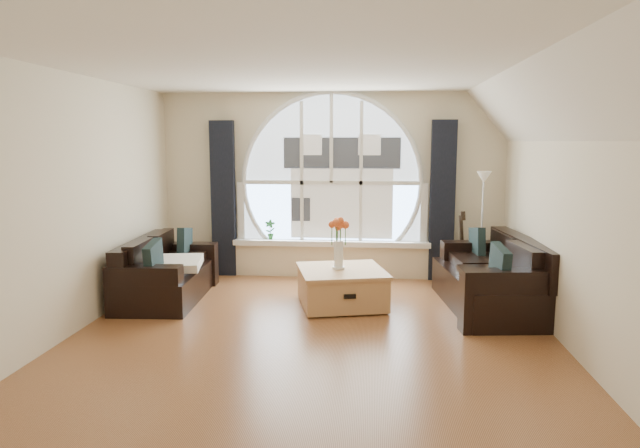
{
  "coord_description": "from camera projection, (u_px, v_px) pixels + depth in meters",
  "views": [
    {
      "loc": [
        0.6,
        -5.55,
        2.0
      ],
      "look_at": [
        0.0,
        0.9,
        1.05
      ],
      "focal_mm": 31.77,
      "sensor_mm": 36.0,
      "label": 1
    }
  ],
  "objects": [
    {
      "name": "ground",
      "position": [
        312.0,
        338.0,
        5.81
      ],
      "size": [
        5.0,
        5.5,
        0.01
      ],
      "primitive_type": "cube",
      "color": "brown",
      "rests_on": "ground"
    },
    {
      "name": "ceiling",
      "position": [
        311.0,
        68.0,
        5.42
      ],
      "size": [
        5.0,
        5.5,
        0.01
      ],
      "primitive_type": "cube",
      "color": "silver",
      "rests_on": "ground"
    },
    {
      "name": "wall_back",
      "position": [
        332.0,
        186.0,
        8.33
      ],
      "size": [
        5.0,
        0.01,
        2.7
      ],
      "primitive_type": "cube",
      "color": "beige",
      "rests_on": "ground"
    },
    {
      "name": "wall_front",
      "position": [
        255.0,
        269.0,
        2.91
      ],
      "size": [
        5.0,
        0.01,
        2.7
      ],
      "primitive_type": "cube",
      "color": "beige",
      "rests_on": "ground"
    },
    {
      "name": "wall_left",
      "position": [
        71.0,
        205.0,
        5.85
      ],
      "size": [
        0.01,
        5.5,
        2.7
      ],
      "primitive_type": "cube",
      "color": "beige",
      "rests_on": "ground"
    },
    {
      "name": "wall_right",
      "position": [
        572.0,
        210.0,
        5.39
      ],
      "size": [
        0.01,
        5.5,
        2.7
      ],
      "primitive_type": "cube",
      "color": "beige",
      "rests_on": "ground"
    },
    {
      "name": "attic_slope",
      "position": [
        546.0,
        103.0,
        5.27
      ],
      "size": [
        0.92,
        5.5,
        0.72
      ],
      "primitive_type": "cube",
      "color": "silver",
      "rests_on": "ground"
    },
    {
      "name": "arched_window",
      "position": [
        331.0,
        167.0,
        8.26
      ],
      "size": [
        2.6,
        0.06,
        2.15
      ],
      "primitive_type": "cube",
      "color": "silver",
      "rests_on": "wall_back"
    },
    {
      "name": "window_sill",
      "position": [
        331.0,
        243.0,
        8.35
      ],
      "size": [
        2.9,
        0.22,
        0.08
      ],
      "primitive_type": "cube",
      "color": "white",
      "rests_on": "wall_back"
    },
    {
      "name": "window_frame",
      "position": [
        331.0,
        167.0,
        8.23
      ],
      "size": [
        2.76,
        0.08,
        2.15
      ],
      "primitive_type": "cube",
      "color": "white",
      "rests_on": "wall_back"
    },
    {
      "name": "neighbor_house",
      "position": [
        342.0,
        176.0,
        8.25
      ],
      "size": [
        1.7,
        0.02,
        1.5
      ],
      "primitive_type": "cube",
      "color": "silver",
      "rests_on": "wall_back"
    },
    {
      "name": "curtain_left",
      "position": [
        223.0,
        199.0,
        8.38
      ],
      "size": [
        0.35,
        0.12,
        2.3
      ],
      "primitive_type": "cube",
      "color": "black",
      "rests_on": "ground"
    },
    {
      "name": "curtain_right",
      "position": [
        442.0,
        201.0,
        8.09
      ],
      "size": [
        0.35,
        0.12,
        2.3
      ],
      "primitive_type": "cube",
      "color": "black",
      "rests_on": "ground"
    },
    {
      "name": "sofa_left",
      "position": [
        167.0,
        268.0,
        7.2
      ],
      "size": [
        0.95,
        1.76,
        0.76
      ],
      "primitive_type": "cube",
      "rotation": [
        0.0,
        0.0,
        0.05
      ],
      "color": "black",
      "rests_on": "ground"
    },
    {
      "name": "sofa_right",
      "position": [
        491.0,
        276.0,
        6.78
      ],
      "size": [
        1.19,
        2.04,
        0.86
      ],
      "primitive_type": "cube",
      "rotation": [
        0.0,
        0.0,
        0.12
      ],
      "color": "black",
      "rests_on": "ground"
    },
    {
      "name": "coffee_chest",
      "position": [
        342.0,
        286.0,
        6.92
      ],
      "size": [
        1.23,
        1.23,
        0.5
      ],
      "primitive_type": "cube",
      "rotation": [
        0.0,
        0.0,
        0.24
      ],
      "color": "#B78150",
      "rests_on": "ground"
    },
    {
      "name": "throw_blanket",
      "position": [
        178.0,
        263.0,
        7.02
      ],
      "size": [
        0.63,
        0.63,
        0.1
      ],
      "primitive_type": "cube",
      "rotation": [
        0.0,
        0.0,
        0.16
      ],
      "color": "silver",
      "rests_on": "sofa_left"
    },
    {
      "name": "vase_flowers",
      "position": [
        339.0,
        237.0,
        6.85
      ],
      "size": [
        0.24,
        0.24,
        0.7
      ],
      "primitive_type": "cube",
      "color": "white",
      "rests_on": "coffee_chest"
    },
    {
      "name": "floor_lamp",
      "position": [
        482.0,
        230.0,
        7.72
      ],
      "size": [
        0.24,
        0.24,
        1.6
      ],
      "primitive_type": "cube",
      "color": "#B2B2B2",
      "rests_on": "ground"
    },
    {
      "name": "guitar",
      "position": [
        460.0,
        248.0,
        7.82
      ],
      "size": [
        0.4,
        0.31,
        1.06
      ],
      "primitive_type": "cube",
      "rotation": [
        0.0,
        0.0,
        0.21
      ],
      "color": "olive",
      "rests_on": "ground"
    },
    {
      "name": "potted_plant",
      "position": [
        270.0,
        230.0,
        8.41
      ],
      "size": [
        0.16,
        0.12,
        0.3
      ],
      "primitive_type": "imported",
      "rotation": [
        0.0,
        0.0,
        0.09
      ],
      "color": "#1E6023",
      "rests_on": "window_sill"
    }
  ]
}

